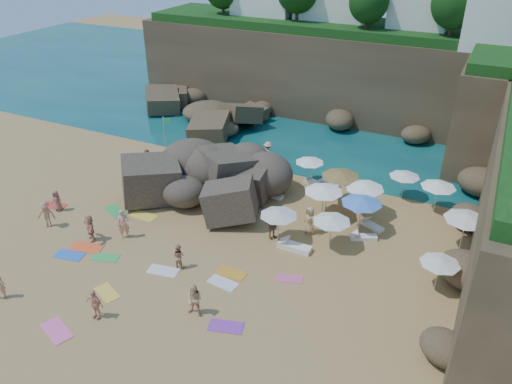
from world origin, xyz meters
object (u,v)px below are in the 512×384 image
at_px(parasol_2, 439,185).
at_px(person_stand_5, 147,159).
at_px(parasol_1, 310,160).
at_px(person_stand_3, 272,225).
at_px(lounger_0, 328,184).
at_px(person_stand_0, 123,224).
at_px(person_stand_1, 179,256).
at_px(parasol_0, 324,189).
at_px(person_stand_2, 268,153).
at_px(rock_outcrop, 224,194).
at_px(flag_pole, 166,132).
at_px(person_stand_4, 310,220).

xyz_separation_m(parasol_2, person_stand_5, (-21.24, -3.28, -1.18)).
distance_m(parasol_1, parasol_2, 9.05).
bearing_deg(person_stand_3, parasol_2, -11.03).
height_order(lounger_0, person_stand_3, person_stand_3).
distance_m(lounger_0, person_stand_0, 15.06).
bearing_deg(parasol_2, person_stand_1, -133.23).
relative_size(parasol_0, person_stand_2, 1.33).
bearing_deg(person_stand_1, parasol_0, -121.29).
bearing_deg(parasol_2, person_stand_0, -144.87).
distance_m(parasol_0, person_stand_5, 14.86).
bearing_deg(person_stand_5, lounger_0, 11.13).
distance_m(parasol_2, person_stand_3, 11.55).
xyz_separation_m(person_stand_2, person_stand_5, (-8.11, -4.94, -0.12)).
bearing_deg(rock_outcrop, flag_pole, 154.71).
distance_m(rock_outcrop, person_stand_2, 6.03).
relative_size(parasol_2, person_stand_0, 1.19).
bearing_deg(rock_outcrop, person_stand_5, 172.55).
xyz_separation_m(flag_pole, parasol_2, (21.12, 0.81, -0.24)).
relative_size(lounger_0, person_stand_4, 0.88).
height_order(person_stand_2, person_stand_3, person_stand_2).
relative_size(lounger_0, person_stand_0, 0.84).
height_order(flag_pole, parasol_1, flag_pole).
bearing_deg(person_stand_3, person_stand_5, 107.18).
distance_m(lounger_0, person_stand_4, 6.58).
bearing_deg(parasol_0, person_stand_0, -143.69).
relative_size(parasol_2, person_stand_3, 1.27).
bearing_deg(person_stand_3, person_stand_0, 152.38).
relative_size(rock_outcrop, flag_pole, 2.52).
height_order(parasol_2, person_stand_2, parasol_2).
xyz_separation_m(person_stand_0, person_stand_5, (-4.58, 8.44, -0.14)).
height_order(parasol_0, parasol_2, parasol_0).
xyz_separation_m(rock_outcrop, person_stand_2, (0.70, 5.91, 0.95)).
bearing_deg(person_stand_2, person_stand_3, 139.08).
xyz_separation_m(parasol_0, parasol_2, (6.48, 4.24, -0.19)).
bearing_deg(person_stand_1, parasol_2, -131.63).
xyz_separation_m(rock_outcrop, parasol_1, (4.78, 4.33, 1.84)).
bearing_deg(person_stand_1, parasol_1, -101.24).
height_order(parasol_2, lounger_0, parasol_2).
bearing_deg(person_stand_3, lounger_0, 29.84).
height_order(parasol_0, person_stand_1, parasol_0).
height_order(rock_outcrop, flag_pole, flag_pole).
distance_m(lounger_0, person_stand_5, 14.16).
distance_m(parasol_0, person_stand_2, 8.97).
bearing_deg(flag_pole, person_stand_2, 17.20).
xyz_separation_m(parasol_2, person_stand_1, (-11.98, -12.74, -1.25)).
height_order(parasol_0, person_stand_2, parasol_0).
distance_m(person_stand_0, person_stand_1, 4.80).
distance_m(flag_pole, person_stand_2, 8.46).
xyz_separation_m(flag_pole, parasol_1, (12.06, 0.89, -0.40)).
height_order(rock_outcrop, person_stand_5, rock_outcrop).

